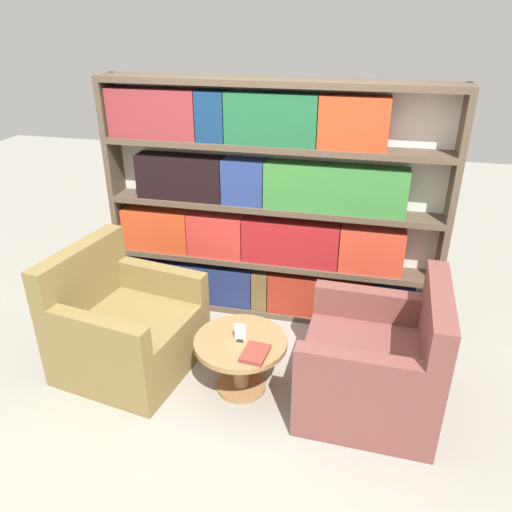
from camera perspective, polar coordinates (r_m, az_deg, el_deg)
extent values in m
plane|color=gray|center=(3.74, -2.37, -15.93)|extent=(14.00, 14.00, 0.00)
cube|color=silver|center=(4.33, 2.15, 6.22)|extent=(2.86, 0.05, 2.05)
cube|color=brown|center=(4.68, -15.38, 6.86)|extent=(0.05, 0.30, 2.05)
cube|color=brown|center=(4.19, 21.01, 3.71)|extent=(0.05, 0.30, 2.05)
cube|color=brown|center=(4.66, 1.64, -5.92)|extent=(2.76, 0.30, 0.05)
cube|color=brown|center=(4.42, 1.72, -0.57)|extent=(2.76, 0.30, 0.05)
cube|color=brown|center=(4.22, 1.81, 5.65)|extent=(2.76, 0.30, 0.05)
cube|color=brown|center=(4.06, 1.91, 12.42)|extent=(2.76, 0.30, 0.05)
cube|color=brown|center=(3.97, 2.02, 19.25)|extent=(2.76, 0.30, 0.05)
cube|color=navy|center=(4.72, -7.15, -2.79)|extent=(1.14, 0.20, 0.37)
cube|color=brown|center=(4.55, 0.58, -3.74)|extent=(0.14, 0.20, 0.37)
cube|color=maroon|center=(4.48, 7.24, -4.50)|extent=(0.91, 0.20, 0.37)
cube|color=navy|center=(4.47, 15.33, -5.33)|extent=(0.34, 0.20, 0.37)
cube|color=#BB3D1C|center=(4.62, -11.19, 3.02)|extent=(0.61, 0.20, 0.37)
cube|color=red|center=(4.42, -4.55, 2.41)|extent=(0.49, 0.20, 0.37)
cube|color=maroon|center=(4.28, 3.97, 1.58)|extent=(0.83, 0.20, 0.37)
cube|color=#BE3A25|center=(4.24, 13.08, 0.65)|extent=(0.52, 0.20, 0.37)
cube|color=black|center=(4.34, -8.60, 8.93)|extent=(0.75, 0.20, 0.37)
cube|color=navy|center=(4.17, -1.38, 8.50)|extent=(0.35, 0.20, 0.37)
cube|color=#347733|center=(4.06, 8.98, 7.66)|extent=(1.13, 0.20, 0.37)
cube|color=maroon|center=(4.30, -11.61, 15.69)|extent=(0.75, 0.20, 0.39)
cube|color=navy|center=(4.12, -5.05, 15.66)|extent=(0.23, 0.20, 0.39)
cube|color=#1D5935|center=(3.99, 1.79, 15.41)|extent=(0.72, 0.20, 0.39)
cube|color=#B83B1B|center=(3.92, 11.12, 14.74)|extent=(0.52, 0.20, 0.39)
cube|color=olive|center=(4.01, -14.11, -9.33)|extent=(1.03, 1.05, 0.45)
cube|color=olive|center=(3.98, -19.30, -2.27)|extent=(0.28, 0.93, 0.50)
cube|color=olive|center=(3.53, -17.54, -8.44)|extent=(0.77, 0.24, 0.23)
cube|color=olive|center=(4.06, -10.60, -2.71)|extent=(0.77, 0.24, 0.23)
cube|color=brown|center=(3.65, 12.64, -13.22)|extent=(0.93, 0.95, 0.45)
cube|color=brown|center=(3.39, 19.87, -7.63)|extent=(0.17, 0.92, 0.50)
cube|color=brown|center=(3.78, 12.50, -5.30)|extent=(0.76, 0.15, 0.23)
cube|color=brown|center=(3.12, 11.44, -12.75)|extent=(0.76, 0.15, 0.23)
cylinder|color=olive|center=(3.70, -1.73, -12.50)|extent=(0.12, 0.12, 0.39)
cylinder|color=olive|center=(3.81, -1.69, -14.59)|extent=(0.36, 0.36, 0.03)
cylinder|color=olive|center=(3.57, -1.78, -9.82)|extent=(0.66, 0.66, 0.04)
cube|color=black|center=(3.55, -1.78, -9.49)|extent=(0.05, 0.06, 0.01)
cube|color=white|center=(3.52, -1.80, -8.68)|extent=(0.08, 0.01, 0.13)
cube|color=brown|center=(3.41, -0.10, -11.05)|extent=(0.18, 0.24, 0.03)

